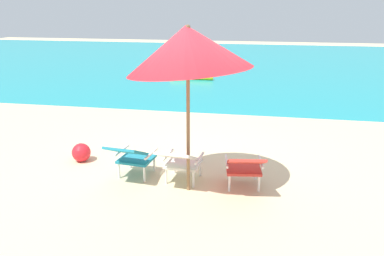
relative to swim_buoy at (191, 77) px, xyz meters
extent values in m
plane|color=beige|center=(1.54, -4.28, -0.10)|extent=(40.00, 40.00, 0.00)
cube|color=teal|center=(1.54, 4.52, -0.09)|extent=(40.00, 18.00, 0.01)
cylinder|color=yellow|center=(0.00, 0.00, 0.00)|extent=(1.60, 0.18, 0.18)
cube|color=teal|center=(0.69, -8.42, 0.18)|extent=(0.57, 0.55, 0.04)
cube|color=teal|center=(0.65, -8.78, 0.45)|extent=(0.57, 0.57, 0.27)
cylinder|color=white|center=(0.49, -8.19, 0.03)|extent=(0.04, 0.04, 0.26)
cylinder|color=white|center=(0.93, -8.24, 0.03)|extent=(0.04, 0.04, 0.26)
cylinder|color=white|center=(0.45, -8.61, 0.03)|extent=(0.04, 0.04, 0.26)
cylinder|color=white|center=(0.88, -8.65, 0.03)|extent=(0.04, 0.04, 0.26)
cube|color=white|center=(0.43, -8.39, 0.30)|extent=(0.08, 0.50, 0.03)
cube|color=white|center=(0.95, -8.45, 0.30)|extent=(0.08, 0.50, 0.03)
cube|color=silver|center=(1.48, -8.48, 0.18)|extent=(0.56, 0.54, 0.04)
cube|color=silver|center=(1.45, -8.84, 0.45)|extent=(0.56, 0.56, 0.27)
cylinder|color=white|center=(1.28, -8.25, 0.03)|extent=(0.04, 0.04, 0.26)
cylinder|color=white|center=(1.72, -8.29, 0.03)|extent=(0.04, 0.04, 0.26)
cylinder|color=white|center=(1.24, -8.67, 0.03)|extent=(0.04, 0.04, 0.26)
cylinder|color=white|center=(1.68, -8.70, 0.03)|extent=(0.04, 0.04, 0.26)
cube|color=white|center=(1.22, -8.45, 0.30)|extent=(0.07, 0.50, 0.03)
cube|color=white|center=(1.74, -8.50, 0.30)|extent=(0.07, 0.50, 0.03)
cube|color=red|center=(2.42, -8.50, 0.18)|extent=(0.59, 0.57, 0.04)
cube|color=red|center=(2.47, -8.86, 0.45)|extent=(0.59, 0.58, 0.27)
cylinder|color=white|center=(2.17, -8.32, 0.03)|extent=(0.04, 0.04, 0.26)
cylinder|color=white|center=(2.61, -8.26, 0.03)|extent=(0.04, 0.04, 0.26)
cylinder|color=white|center=(2.23, -8.74, 0.03)|extent=(0.04, 0.04, 0.26)
cylinder|color=white|center=(2.67, -8.67, 0.03)|extent=(0.04, 0.04, 0.26)
cube|color=white|center=(2.16, -8.53, 0.30)|extent=(0.10, 0.50, 0.03)
cube|color=white|center=(2.68, -8.46, 0.30)|extent=(0.10, 0.50, 0.03)
cylinder|color=olive|center=(1.62, -8.80, 0.82)|extent=(0.05, 0.05, 1.84)
cone|color=red|center=(1.62, -8.80, 2.02)|extent=(2.21, 2.17, 0.78)
sphere|color=#4C3823|center=(1.62, -8.80, 2.29)|extent=(0.07, 0.07, 0.07)
sphere|color=red|center=(-0.47, -8.05, 0.07)|extent=(0.33, 0.33, 0.33)
camera|label=1|loc=(2.67, -14.06, 2.60)|focal=36.62mm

